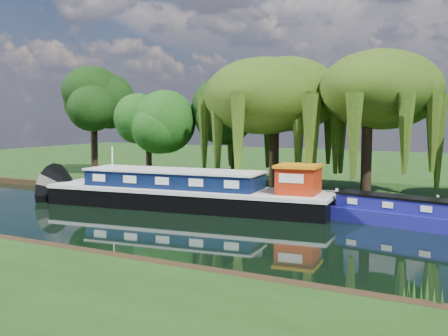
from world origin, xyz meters
The scene contains 13 objects.
ground centered at (0.00, 0.00, 0.00)m, with size 120.00×120.00×0.00m, color black.
far_bank centered at (0.00, 34.00, 0.23)m, with size 120.00×52.00×0.45m, color #17340E.
dutch_barge centered at (-5.73, 4.93, 1.00)m, with size 19.51×6.75×4.03m.
narrowboat centered at (8.09, 5.68, 0.62)m, with size 12.13×3.96×1.74m.
red_dinghy centered at (-7.08, 5.73, 0.00)m, with size 2.30×3.23×0.67m, color #A0220B.
willow_left centered at (-3.19, 12.58, 7.24)m, with size 7.81×7.81×9.35m.
willow_right centered at (3.97, 11.56, 7.06)m, with size 7.44×7.44×9.06m.
tree_far_left centered at (-14.69, 12.48, 5.49)m, with size 4.57×4.57×7.36m.
tree_far_back centered at (-22.66, 14.62, 6.79)m, with size 5.41×5.41×9.10m.
tree_far_mid centered at (-8.02, 15.24, 5.86)m, with size 4.79×4.79×7.83m.
lamppost centered at (0.50, 10.50, 2.42)m, with size 0.36×0.36×2.56m.
mooring_posts centered at (-0.50, 8.40, 0.95)m, with size 19.16×0.16×1.00m.
reeds_near centered at (6.87, -7.57, 0.55)m, with size 33.70×1.50×1.10m.
Camera 1 is at (13.88, -25.53, 6.16)m, focal length 45.00 mm.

